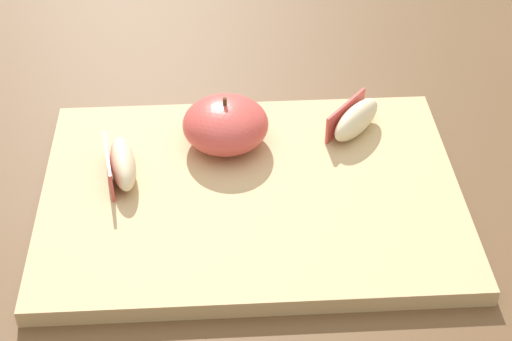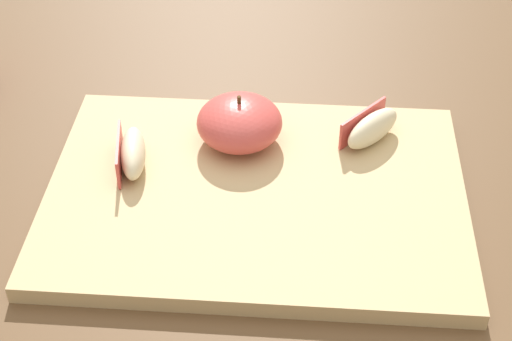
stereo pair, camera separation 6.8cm
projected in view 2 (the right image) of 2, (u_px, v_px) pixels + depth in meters
dining_table at (231, 278)px, 0.78m from camera, size 1.39×0.79×0.77m
cutting_board at (256, 195)px, 0.69m from camera, size 0.36×0.26×0.02m
apple_half_skin_up at (239, 122)px, 0.73m from camera, size 0.08×0.08×0.05m
apple_wedge_near_knife at (132, 153)px, 0.70m from camera, size 0.03×0.07×0.03m
apple_wedge_left at (372, 128)px, 0.73m from camera, size 0.06×0.07×0.03m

